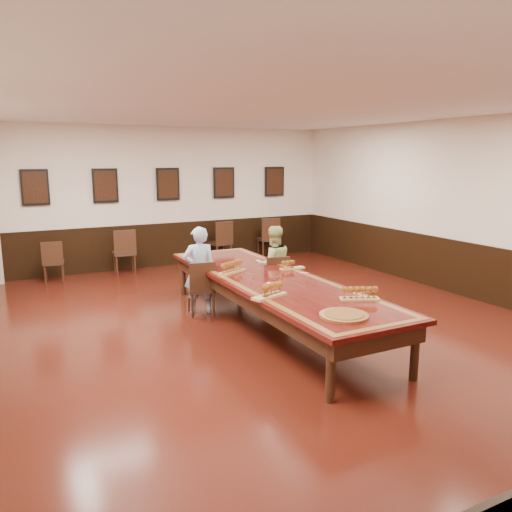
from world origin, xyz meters
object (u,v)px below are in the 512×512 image
spare_chair_c (220,242)px  conference_table (271,288)px  person_man (199,270)px  chair_woman (275,280)px  chair_man (201,288)px  spare_chair_b (124,252)px  spare_chair_a (53,261)px  carved_platter (344,316)px  person_woman (273,265)px  spare_chair_d (268,238)px

spare_chair_c → conference_table: size_ratio=0.20×
spare_chair_c → person_man: 4.03m
conference_table → chair_woman: bearing=58.3°
chair_man → conference_table: (0.71, -1.07, 0.17)m
spare_chair_b → spare_chair_c: spare_chair_c is taller
spare_chair_a → carved_platter: 6.89m
spare_chair_a → chair_man: bearing=127.3°
carved_platter → person_man: bearing=99.6°
chair_woman → person_man: 1.35m
spare_chair_c → person_woman: person_woman is taller
person_woman → person_man: bearing=8.0°
spare_chair_c → conference_table: 4.88m
chair_man → chair_woman: bearing=-172.3°
conference_table → person_woman: bearing=59.8°
spare_chair_c → conference_table: bearing=68.9°
chair_man → spare_chair_d: size_ratio=0.87×
chair_woman → spare_chair_d: 4.12m
spare_chair_a → spare_chair_b: size_ratio=0.86×
chair_woman → person_man: size_ratio=0.61×
person_woman → spare_chair_c: bearing=-87.7°
spare_chair_b → person_woman: bearing=122.2°
spare_chair_d → spare_chair_c: bearing=7.4°
spare_chair_d → chair_man: bearing=57.9°
spare_chair_b → carved_platter: bearing=103.2°
spare_chair_b → person_man: person_man is taller
spare_chair_c → person_man: bearing=55.2°
spare_chair_b → spare_chair_d: size_ratio=0.96×
person_woman → chair_man: bearing=12.0°
chair_woman → person_woman: person_woman is taller
spare_chair_b → spare_chair_c: (2.34, 0.21, 0.01)m
spare_chair_b → carved_platter: size_ratio=1.50×
spare_chair_b → person_woman: (1.80, -3.42, 0.18)m
spare_chair_a → spare_chair_b: 1.44m
spare_chair_c → conference_table: (-1.18, -4.73, 0.11)m
person_woman → spare_chair_d: bearing=-106.4°
chair_man → person_woman: 1.37m
chair_woman → spare_chair_c: 3.76m
spare_chair_b → spare_chair_c: size_ratio=0.98×
spare_chair_b → person_man: size_ratio=0.70×
chair_man → spare_chair_b: spare_chair_b is taller
spare_chair_a → carved_platter: (2.45, -6.43, 0.34)m
spare_chair_d → person_woman: bearing=72.1°
person_woman → conference_table: bearing=70.6°
spare_chair_d → conference_table: bearing=71.4°
person_man → spare_chair_b: bearing=-71.6°
spare_chair_d → person_woman: (-1.84, -3.59, 0.17)m
spare_chair_b → carved_platter: spare_chair_b is taller
person_woman → carved_platter: (-0.80, -3.06, 0.09)m
spare_chair_c → chair_woman: bearing=74.4°
conference_table → carved_platter: bearing=-94.6°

